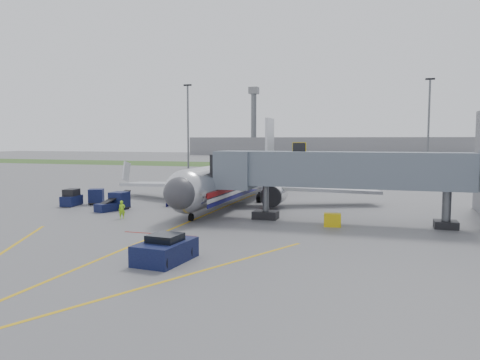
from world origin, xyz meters
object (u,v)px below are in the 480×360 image
(baggage_tug, at_px, (71,198))
(airliner, at_px, (237,179))
(pushback_tug, at_px, (165,250))
(belt_loader, at_px, (111,206))
(ramp_worker, at_px, (122,210))

(baggage_tug, bearing_deg, airliner, 27.85)
(pushback_tug, bearing_deg, belt_loader, 130.92)
(airliner, distance_m, belt_loader, 14.45)
(baggage_tug, distance_m, belt_loader, 6.29)
(pushback_tug, xyz_separation_m, ramp_worker, (-10.40, 12.28, 0.14))
(belt_loader, bearing_deg, airliner, 45.63)
(pushback_tug, bearing_deg, baggage_tug, 138.24)
(belt_loader, relative_size, ramp_worker, 2.45)
(baggage_tug, distance_m, ramp_worker, 11.14)
(pushback_tug, height_order, ramp_worker, ramp_worker)
(baggage_tug, bearing_deg, pushback_tug, -41.76)
(pushback_tug, relative_size, belt_loader, 1.02)
(airliner, bearing_deg, pushback_tug, -81.37)
(pushback_tug, distance_m, baggage_tug, 26.85)
(baggage_tug, height_order, ramp_worker, baggage_tug)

